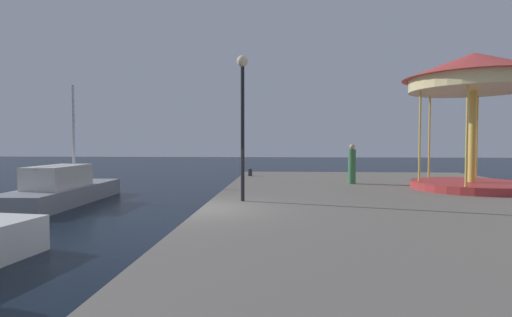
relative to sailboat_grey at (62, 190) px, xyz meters
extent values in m
plane|color=black|center=(7.22, -5.41, -0.62)|extent=(120.00, 120.00, 0.00)
cube|color=slate|center=(13.85, -5.41, -0.22)|extent=(13.26, 28.08, 0.80)
cube|color=gray|center=(0.00, 0.10, -0.24)|extent=(2.28, 7.25, 0.76)
cube|color=beige|center=(0.01, -0.28, 0.60)|extent=(1.56, 3.20, 0.93)
cylinder|color=silver|center=(-0.02, 1.04, 2.41)|extent=(0.12, 0.12, 4.54)
cylinder|color=silver|center=(0.01, -0.58, 1.04)|extent=(0.14, 3.25, 0.08)
cylinder|color=#B23333|center=(17.09, -0.30, 0.33)|extent=(4.58, 4.58, 0.30)
cylinder|color=gold|center=(17.09, -0.30, 2.28)|extent=(0.28, 0.28, 3.60)
cylinder|color=#F2E099|center=(17.09, -0.30, 4.33)|extent=(4.84, 4.84, 0.50)
cone|color=#C63D38|center=(17.09, -0.30, 5.09)|extent=(5.38, 5.38, 1.01)
cylinder|color=gold|center=(18.11, 1.47, 2.28)|extent=(0.08, 0.08, 3.60)
cylinder|color=gold|center=(16.07, 1.47, 2.28)|extent=(0.08, 0.08, 3.60)
cylinder|color=gold|center=(15.05, -0.30, 2.28)|extent=(0.08, 0.08, 3.60)
cylinder|color=gold|center=(16.07, -2.06, 2.28)|extent=(0.08, 0.08, 3.60)
cylinder|color=black|center=(8.29, -4.00, 2.31)|extent=(0.12, 0.12, 4.26)
sphere|color=#F9E5B2|center=(8.29, -4.00, 4.62)|extent=(0.36, 0.36, 0.36)
cylinder|color=#2D2D33|center=(7.77, 5.38, 0.38)|extent=(0.24, 0.24, 0.40)
cylinder|color=#387247|center=(12.72, 1.59, 0.96)|extent=(0.34, 0.34, 1.56)
sphere|color=tan|center=(12.72, 1.59, 1.86)|extent=(0.24, 0.24, 0.24)
camera|label=1|loc=(9.52, -16.45, 2.06)|focal=27.60mm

